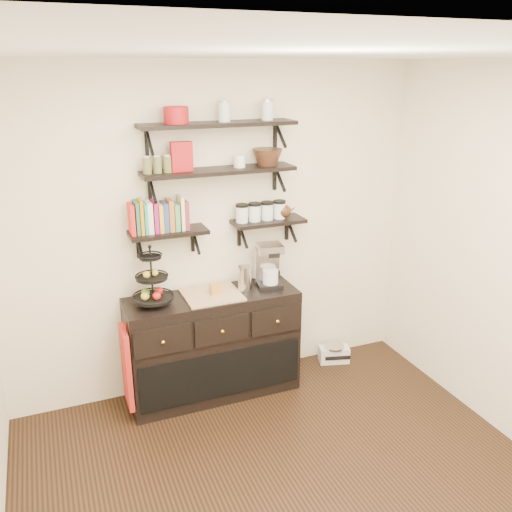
{
  "coord_description": "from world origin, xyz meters",
  "views": [
    {
      "loc": [
        -1.28,
        -2.33,
        2.64
      ],
      "look_at": [
        0.12,
        1.15,
        1.33
      ],
      "focal_mm": 38.0,
      "sensor_mm": 36.0,
      "label": 1
    }
  ],
  "objects_px": {
    "fruit_stand": "(153,285)",
    "sideboard": "(213,345)",
    "coffee_maker": "(268,266)",
    "radio": "(334,353)"
  },
  "relations": [
    {
      "from": "fruit_stand",
      "to": "sideboard",
      "type": "bearing_deg",
      "value": -0.38
    },
    {
      "from": "sideboard",
      "to": "coffee_maker",
      "type": "distance_m",
      "value": 0.8
    },
    {
      "from": "sideboard",
      "to": "fruit_stand",
      "type": "height_order",
      "value": "fruit_stand"
    },
    {
      "from": "radio",
      "to": "coffee_maker",
      "type": "bearing_deg",
      "value": -161.16
    },
    {
      "from": "sideboard",
      "to": "fruit_stand",
      "type": "bearing_deg",
      "value": 179.62
    },
    {
      "from": "radio",
      "to": "sideboard",
      "type": "bearing_deg",
      "value": -161.27
    },
    {
      "from": "fruit_stand",
      "to": "coffee_maker",
      "type": "height_order",
      "value": "fruit_stand"
    },
    {
      "from": "sideboard",
      "to": "coffee_maker",
      "type": "relative_size",
      "value": 3.76
    },
    {
      "from": "sideboard",
      "to": "fruit_stand",
      "type": "relative_size",
      "value": 3.02
    },
    {
      "from": "sideboard",
      "to": "radio",
      "type": "distance_m",
      "value": 1.26
    }
  ]
}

